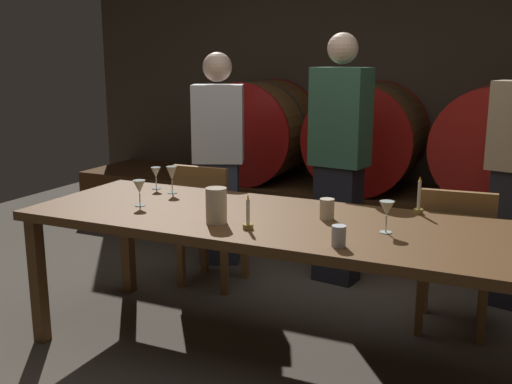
{
  "coord_description": "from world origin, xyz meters",
  "views": [
    {
      "loc": [
        1.25,
        -2.61,
        1.59
      ],
      "look_at": [
        -0.07,
        0.26,
        0.88
      ],
      "focal_mm": 41.99,
      "sensor_mm": 36.0,
      "label": 1
    }
  ],
  "objects_px": {
    "chair_left": "(208,220)",
    "candle_left": "(248,220)",
    "wine_glass_center_right": "(139,188)",
    "wine_glass_far_right": "(387,210)",
    "chair_right": "(455,254)",
    "wine_glass_far_left": "(156,173)",
    "wine_glass_center_left": "(172,174)",
    "dining_table": "(282,230)",
    "cup_left": "(327,209)",
    "guest_left": "(219,158)",
    "wine_barrel_center": "(367,137)",
    "guest_center": "(339,158)",
    "wine_barrel_left": "(259,131)",
    "wine_barrel_right": "(495,144)",
    "cup_right": "(339,236)",
    "candle_right": "(419,203)",
    "pitcher": "(216,206)"
  },
  "relations": [
    {
      "from": "chair_left",
      "to": "candle_left",
      "type": "distance_m",
      "value": 1.29
    },
    {
      "from": "wine_glass_center_right",
      "to": "wine_glass_far_right",
      "type": "bearing_deg",
      "value": 2.19
    },
    {
      "from": "chair_right",
      "to": "wine_glass_far_left",
      "type": "distance_m",
      "value": 1.87
    },
    {
      "from": "wine_glass_center_left",
      "to": "dining_table",
      "type": "bearing_deg",
      "value": -17.85
    },
    {
      "from": "wine_glass_center_right",
      "to": "cup_left",
      "type": "bearing_deg",
      "value": 9.36
    },
    {
      "from": "guest_left",
      "to": "wine_glass_far_left",
      "type": "height_order",
      "value": "guest_left"
    },
    {
      "from": "wine_barrel_center",
      "to": "wine_glass_far_left",
      "type": "xyz_separation_m",
      "value": [
        -0.87,
        -1.91,
        -0.05
      ]
    },
    {
      "from": "wine_glass_far_left",
      "to": "guest_center",
      "type": "bearing_deg",
      "value": 43.64
    },
    {
      "from": "wine_barrel_center",
      "to": "chair_right",
      "type": "bearing_deg",
      "value": -59.33
    },
    {
      "from": "wine_barrel_left",
      "to": "wine_glass_center_left",
      "type": "distance_m",
      "value": 2.0
    },
    {
      "from": "wine_barrel_left",
      "to": "wine_barrel_right",
      "type": "relative_size",
      "value": 1.0
    },
    {
      "from": "wine_barrel_right",
      "to": "wine_glass_far_left",
      "type": "bearing_deg",
      "value": -134.56
    },
    {
      "from": "guest_center",
      "to": "wine_glass_far_right",
      "type": "bearing_deg",
      "value": 125.45
    },
    {
      "from": "wine_barrel_center",
      "to": "wine_glass_center_right",
      "type": "distance_m",
      "value": 2.43
    },
    {
      "from": "wine_barrel_left",
      "to": "cup_right",
      "type": "xyz_separation_m",
      "value": [
        1.56,
        -2.58,
        -0.11
      ]
    },
    {
      "from": "wine_glass_center_right",
      "to": "cup_left",
      "type": "xyz_separation_m",
      "value": [
        1.04,
        0.17,
        -0.05
      ]
    },
    {
      "from": "wine_glass_center_right",
      "to": "wine_barrel_left",
      "type": "bearing_deg",
      "value": 97.92
    },
    {
      "from": "chair_left",
      "to": "cup_right",
      "type": "height_order",
      "value": "chair_left"
    },
    {
      "from": "wine_barrel_center",
      "to": "guest_left",
      "type": "relative_size",
      "value": 0.56
    },
    {
      "from": "candle_left",
      "to": "wine_glass_far_right",
      "type": "relative_size",
      "value": 1.12
    },
    {
      "from": "chair_left",
      "to": "guest_left",
      "type": "distance_m",
      "value": 0.63
    },
    {
      "from": "guest_center",
      "to": "wine_glass_far_left",
      "type": "xyz_separation_m",
      "value": [
        -0.93,
        -0.89,
        -0.03
      ]
    },
    {
      "from": "wine_barrel_left",
      "to": "candle_left",
      "type": "height_order",
      "value": "wine_barrel_left"
    },
    {
      "from": "chair_left",
      "to": "wine_glass_center_left",
      "type": "relative_size",
      "value": 5.28
    },
    {
      "from": "wine_glass_far_right",
      "to": "candle_right",
      "type": "bearing_deg",
      "value": 79.85
    },
    {
      "from": "wine_barrel_center",
      "to": "wine_glass_center_right",
      "type": "xyz_separation_m",
      "value": [
        -0.69,
        -2.33,
        -0.05
      ]
    },
    {
      "from": "wine_barrel_left",
      "to": "guest_center",
      "type": "distance_m",
      "value": 1.49
    },
    {
      "from": "chair_left",
      "to": "cup_left",
      "type": "bearing_deg",
      "value": 147.8
    },
    {
      "from": "candle_left",
      "to": "dining_table",
      "type": "bearing_deg",
      "value": 72.49
    },
    {
      "from": "chair_right",
      "to": "wine_glass_far_left",
      "type": "relative_size",
      "value": 6.34
    },
    {
      "from": "wine_barrel_right",
      "to": "candle_right",
      "type": "relative_size",
      "value": 4.51
    },
    {
      "from": "candle_right",
      "to": "wine_glass_center_right",
      "type": "xyz_separation_m",
      "value": [
        -1.45,
        -0.48,
        0.05
      ]
    },
    {
      "from": "chair_right",
      "to": "cup_right",
      "type": "distance_m",
      "value": 1.13
    },
    {
      "from": "wine_glass_center_left",
      "to": "wine_barrel_center",
      "type": "bearing_deg",
      "value": 70.38
    },
    {
      "from": "wine_barrel_center",
      "to": "wine_glass_far_left",
      "type": "distance_m",
      "value": 2.1
    },
    {
      "from": "chair_left",
      "to": "guest_center",
      "type": "relative_size",
      "value": 0.5
    },
    {
      "from": "pitcher",
      "to": "cup_left",
      "type": "height_order",
      "value": "pitcher"
    },
    {
      "from": "guest_left",
      "to": "cup_right",
      "type": "height_order",
      "value": "guest_left"
    },
    {
      "from": "wine_glass_center_right",
      "to": "cup_left",
      "type": "distance_m",
      "value": 1.06
    },
    {
      "from": "guest_center",
      "to": "wine_glass_far_left",
      "type": "bearing_deg",
      "value": 52.91
    },
    {
      "from": "dining_table",
      "to": "cup_right",
      "type": "xyz_separation_m",
      "value": [
        0.4,
        -0.33,
        0.11
      ]
    },
    {
      "from": "wine_glass_center_left",
      "to": "chair_right",
      "type": "bearing_deg",
      "value": 13.75
    },
    {
      "from": "chair_left",
      "to": "wine_glass_center_left",
      "type": "height_order",
      "value": "wine_glass_center_left"
    },
    {
      "from": "chair_left",
      "to": "wine_barrel_center",
      "type": "bearing_deg",
      "value": -116.41
    },
    {
      "from": "wine_barrel_left",
      "to": "pitcher",
      "type": "relative_size",
      "value": 5.1
    },
    {
      "from": "dining_table",
      "to": "chair_left",
      "type": "height_order",
      "value": "chair_left"
    },
    {
      "from": "cup_right",
      "to": "cup_left",
      "type": "bearing_deg",
      "value": 114.59
    },
    {
      "from": "wine_barrel_left",
      "to": "candle_right",
      "type": "distance_m",
      "value": 2.57
    },
    {
      "from": "chair_right",
      "to": "wine_glass_center_left",
      "type": "distance_m",
      "value": 1.74
    },
    {
      "from": "wine_barrel_right",
      "to": "pitcher",
      "type": "bearing_deg",
      "value": -115.1
    }
  ]
}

